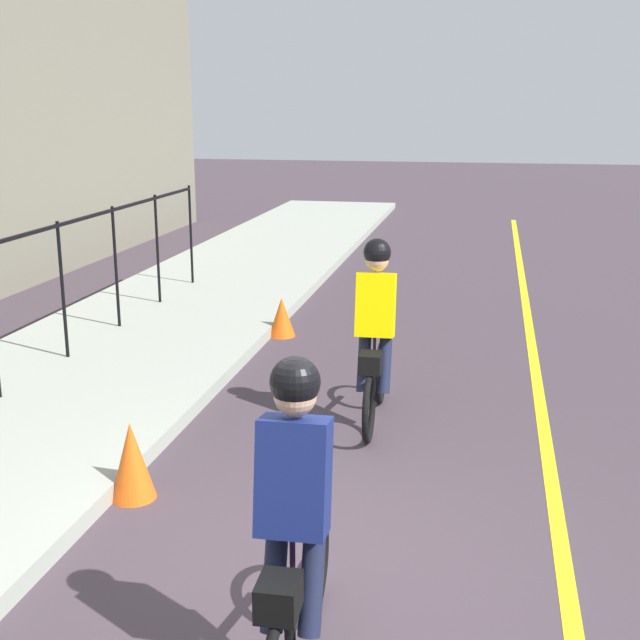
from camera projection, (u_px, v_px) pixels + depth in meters
ground_plane at (317, 582)px, 5.44m from camera, size 80.00×80.00×0.00m
lane_line_centre at (570, 611)px, 5.13m from camera, size 36.00×0.12×0.01m
cyclist_lead at (375, 334)px, 7.90m from camera, size 1.71×0.37×1.83m
cyclist_follow at (295, 527)px, 4.32m from camera, size 1.71×0.37×1.83m
traffic_cone_near at (132, 461)px, 6.53m from camera, size 0.36×0.36×0.64m
traffic_cone_far at (282, 317)px, 11.12m from camera, size 0.36×0.36×0.53m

